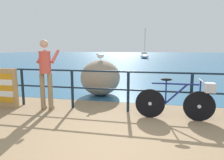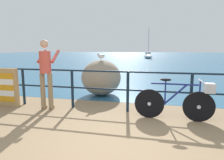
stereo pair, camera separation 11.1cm
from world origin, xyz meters
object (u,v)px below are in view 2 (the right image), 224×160
Objects in this scene: seagull at (101,56)px; sailboat at (148,56)px; folded_deckchair_stack at (4,87)px; breakwater_boulder_main at (101,78)px; bicycle at (181,100)px; person_at_railing at (46,71)px.

seagull is 0.06× the size of sailboat.
sailboat is (2.42, 29.14, -0.10)m from folded_deckchair_stack.
breakwater_boulder_main is 0.74m from seagull.
breakwater_boulder_main is 27.26m from sailboat.
bicycle is at bearing -5.80° from sailboat.
seagull is at bearing 141.63° from bicycle.
sailboat is (-2.15, 29.24, -0.04)m from bicycle.
person_at_railing reaches higher than bicycle.
person_at_railing is 1.25× the size of breakwater_boulder_main.
folded_deckchair_stack is 2.98m from seagull.
bicycle is at bearing -99.49° from person_at_railing.
folded_deckchair_stack is 2.90m from breakwater_boulder_main.
folded_deckchair_stack is at bearing 179.56° from bicycle.
breakwater_boulder_main is at bearing -10.46° from sailboat.
bicycle is 0.35× the size of sailboat.
person_at_railing is 1.71× the size of folded_deckchair_stack.
breakwater_boulder_main reaches higher than folded_deckchair_stack.
sailboat reaches higher than seagull.
seagull is (0.03, -0.07, 0.73)m from breakwater_boulder_main.
sailboat is at bearing -10.40° from person_at_railing.
sailboat reaches higher than folded_deckchair_stack.
sailboat is at bearing -141.99° from seagull.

